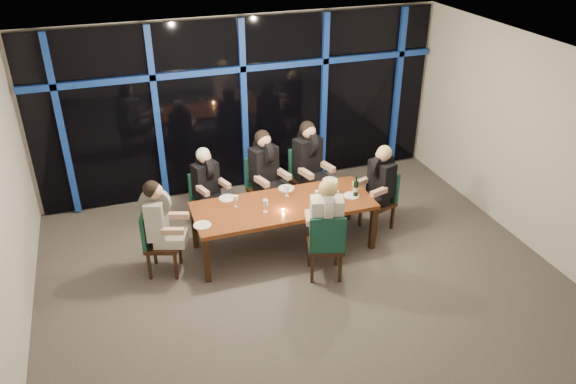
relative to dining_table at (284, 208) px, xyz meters
name	(u,v)px	position (x,y,z in m)	size (l,w,h in m)	color
room	(304,144)	(0.00, -0.80, 1.34)	(7.04, 7.00, 3.02)	#5A544F
window_wall	(244,103)	(0.01, 2.13, 0.87)	(6.86, 0.43, 2.94)	black
dining_table	(284,208)	(0.00, 0.00, 0.00)	(2.60, 1.00, 0.75)	brown
chair_far_left	(206,196)	(-0.95, 1.02, -0.17)	(0.54, 0.54, 0.92)	black
chair_far_mid	(262,183)	(-0.01, 1.05, -0.11)	(0.59, 0.59, 1.02)	black
chair_far_right	(305,175)	(0.74, 1.08, -0.10)	(0.60, 0.60, 1.04)	black
chair_end_left	(156,239)	(-1.83, 0.00, -0.14)	(0.57, 0.57, 0.97)	black
chair_end_right	(382,196)	(1.64, 0.09, -0.15)	(0.55, 0.55, 0.95)	black
chair_near_mid	(326,243)	(0.30, -0.89, -0.11)	(0.58, 0.58, 1.02)	black
diner_far_left	(206,177)	(-0.92, 0.95, 0.19)	(0.55, 0.63, 0.89)	black
diner_far_mid	(265,163)	(0.02, 0.96, 0.29)	(0.60, 0.69, 0.99)	black
diner_far_right	(309,154)	(0.77, 1.00, 0.31)	(0.60, 0.71, 1.02)	black
diner_end_left	(159,214)	(-1.76, -0.02, 0.25)	(0.66, 0.58, 0.95)	black
diner_end_right	(380,176)	(1.56, 0.06, 0.23)	(0.65, 0.56, 0.93)	black
diner_near_mid	(326,214)	(0.33, -0.80, 0.29)	(0.59, 0.69, 1.00)	silver
plate_far_left	(227,198)	(-0.73, 0.42, 0.08)	(0.24, 0.24, 0.01)	white
plate_far_mid	(286,188)	(0.19, 0.43, 0.08)	(0.24, 0.24, 0.01)	white
plate_far_right	(330,180)	(0.92, 0.46, 0.08)	(0.24, 0.24, 0.01)	white
plate_end_left	(202,225)	(-1.22, -0.20, 0.08)	(0.24, 0.24, 0.01)	white
plate_end_right	(351,196)	(1.02, -0.10, 0.08)	(0.24, 0.24, 0.01)	white
plate_near_mid	(321,207)	(0.48, -0.26, 0.08)	(0.24, 0.24, 0.01)	white
wine_bottle	(356,189)	(1.08, -0.13, 0.20)	(0.08, 0.08, 0.33)	black
water_pitcher	(334,197)	(0.71, -0.19, 0.16)	(0.12, 0.10, 0.19)	silver
tea_light	(283,210)	(-0.06, -0.18, 0.08)	(0.05, 0.05, 0.03)	#F19E48
wine_glass_a	(265,203)	(-0.31, -0.13, 0.21)	(0.07, 0.07, 0.19)	silver
wine_glass_b	(287,189)	(0.13, 0.22, 0.19)	(0.06, 0.06, 0.16)	white
wine_glass_c	(317,193)	(0.49, -0.05, 0.18)	(0.06, 0.06, 0.16)	white
wine_glass_d	(236,199)	(-0.66, 0.15, 0.19)	(0.07, 0.07, 0.17)	white
wine_glass_e	(335,185)	(0.83, 0.07, 0.20)	(0.07, 0.07, 0.18)	silver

